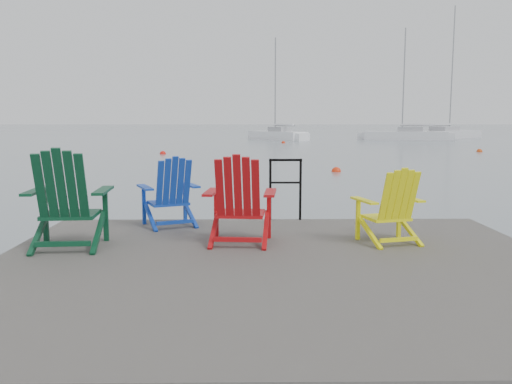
{
  "coord_description": "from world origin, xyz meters",
  "views": [
    {
      "loc": [
        -0.29,
        -5.37,
        1.97
      ],
      "look_at": [
        -0.17,
        2.91,
        0.85
      ],
      "focal_mm": 38.0,
      "sensor_mm": 36.0,
      "label": 1
    }
  ],
  "objects_px": {
    "chair_blue": "(170,192)",
    "chair_yellow": "(391,206)",
    "chair_red": "(240,200)",
    "buoy_b": "(163,154)",
    "sailboat_far": "(406,136)",
    "buoy_d": "(283,143)",
    "handrail": "(285,183)",
    "buoy_a": "(336,172)",
    "buoy_c": "(479,152)",
    "sailboat_mid": "(446,135)",
    "sailboat_near": "(277,136)",
    "chair_green": "(67,199)"
  },
  "relations": [
    {
      "from": "chair_blue",
      "to": "buoy_d",
      "type": "xyz_separation_m",
      "value": [
        3.98,
        37.75,
        -0.98
      ]
    },
    {
      "from": "handrail",
      "to": "buoy_a",
      "type": "xyz_separation_m",
      "value": [
        2.77,
        12.46,
        -1.04
      ]
    },
    {
      "from": "buoy_a",
      "to": "buoy_b",
      "type": "distance_m",
      "value": 13.38
    },
    {
      "from": "buoy_b",
      "to": "buoy_c",
      "type": "distance_m",
      "value": 19.0
    },
    {
      "from": "sailboat_mid",
      "to": "buoy_b",
      "type": "relative_size",
      "value": 38.42
    },
    {
      "from": "sailboat_near",
      "to": "buoy_d",
      "type": "xyz_separation_m",
      "value": [
        0.12,
        -7.13,
        -0.36
      ]
    },
    {
      "from": "chair_red",
      "to": "buoy_b",
      "type": "distance_m",
      "value": 25.06
    },
    {
      "from": "sailboat_far",
      "to": "chair_green",
      "type": "bearing_deg",
      "value": 178.54
    },
    {
      "from": "handrail",
      "to": "buoy_d",
      "type": "distance_m",
      "value": 37.37
    },
    {
      "from": "handrail",
      "to": "chair_green",
      "type": "height_order",
      "value": "chair_green"
    },
    {
      "from": "sailboat_near",
      "to": "sailboat_far",
      "type": "height_order",
      "value": "sailboat_far"
    },
    {
      "from": "sailboat_far",
      "to": "buoy_d",
      "type": "bearing_deg",
      "value": 137.95
    },
    {
      "from": "sailboat_far",
      "to": "buoy_c",
      "type": "distance_m",
      "value": 19.19
    },
    {
      "from": "chair_yellow",
      "to": "buoy_d",
      "type": "height_order",
      "value": "chair_yellow"
    },
    {
      "from": "sailboat_near",
      "to": "sailboat_mid",
      "type": "distance_m",
      "value": 17.91
    },
    {
      "from": "sailboat_near",
      "to": "sailboat_far",
      "type": "relative_size",
      "value": 0.92
    },
    {
      "from": "chair_blue",
      "to": "sailboat_near",
      "type": "xyz_separation_m",
      "value": [
        3.86,
        44.88,
        -0.62
      ]
    },
    {
      "from": "buoy_d",
      "to": "handrail",
      "type": "bearing_deg",
      "value": -93.64
    },
    {
      "from": "chair_yellow",
      "to": "sailboat_far",
      "type": "distance_m",
      "value": 47.49
    },
    {
      "from": "buoy_b",
      "to": "buoy_d",
      "type": "xyz_separation_m",
      "value": [
        7.79,
        14.24,
        0.0
      ]
    },
    {
      "from": "buoy_a",
      "to": "chair_green",
      "type": "bearing_deg",
      "value": -110.71
    },
    {
      "from": "chair_blue",
      "to": "chair_red",
      "type": "bearing_deg",
      "value": -71.29
    },
    {
      "from": "chair_blue",
      "to": "sailboat_near",
      "type": "distance_m",
      "value": 45.05
    },
    {
      "from": "buoy_a",
      "to": "buoy_c",
      "type": "height_order",
      "value": "same"
    },
    {
      "from": "sailboat_far",
      "to": "buoy_b",
      "type": "xyz_separation_m",
      "value": [
        -20.01,
        -20.97,
        -0.36
      ]
    },
    {
      "from": "chair_red",
      "to": "sailboat_far",
      "type": "height_order",
      "value": "sailboat_far"
    },
    {
      "from": "sailboat_far",
      "to": "buoy_d",
      "type": "relative_size",
      "value": 33.22
    },
    {
      "from": "sailboat_mid",
      "to": "sailboat_far",
      "type": "distance_m",
      "value": 6.49
    },
    {
      "from": "chair_green",
      "to": "buoy_a",
      "type": "relative_size",
      "value": 3.13
    },
    {
      "from": "chair_blue",
      "to": "chair_yellow",
      "type": "xyz_separation_m",
      "value": [
        2.76,
        -1.07,
        -0.03
      ]
    },
    {
      "from": "chair_yellow",
      "to": "buoy_d",
      "type": "relative_size",
      "value": 2.76
    },
    {
      "from": "chair_red",
      "to": "handrail",
      "type": "bearing_deg",
      "value": 72.34
    },
    {
      "from": "chair_yellow",
      "to": "sailboat_mid",
      "type": "height_order",
      "value": "sailboat_mid"
    },
    {
      "from": "chair_green",
      "to": "chair_yellow",
      "type": "relative_size",
      "value": 1.26
    },
    {
      "from": "sailboat_near",
      "to": "buoy_a",
      "type": "bearing_deg",
      "value": -123.77
    },
    {
      "from": "buoy_b",
      "to": "chair_red",
      "type": "bearing_deg",
      "value": -79.01
    },
    {
      "from": "handrail",
      "to": "chair_red",
      "type": "height_order",
      "value": "chair_red"
    },
    {
      "from": "chair_green",
      "to": "sailboat_near",
      "type": "xyz_separation_m",
      "value": [
        4.85,
        46.15,
        -0.71
      ]
    },
    {
      "from": "buoy_c",
      "to": "sailboat_near",
      "type": "bearing_deg",
      "value": 119.89
    },
    {
      "from": "buoy_a",
      "to": "buoy_d",
      "type": "relative_size",
      "value": 1.11
    },
    {
      "from": "buoy_d",
      "to": "sailboat_far",
      "type": "bearing_deg",
      "value": 28.82
    },
    {
      "from": "sailboat_mid",
      "to": "buoy_c",
      "type": "distance_m",
      "value": 23.82
    },
    {
      "from": "sailboat_mid",
      "to": "handrail",
      "type": "bearing_deg",
      "value": -63.76
    },
    {
      "from": "buoy_c",
      "to": "chair_blue",
      "type": "bearing_deg",
      "value": -120.81
    },
    {
      "from": "chair_yellow",
      "to": "sailboat_near",
      "type": "bearing_deg",
      "value": 74.05
    },
    {
      "from": "buoy_d",
      "to": "chair_yellow",
      "type": "bearing_deg",
      "value": -91.81
    },
    {
      "from": "sailboat_far",
      "to": "buoy_a",
      "type": "xyz_separation_m",
      "value": [
        -11.82,
        -31.55,
        -0.36
      ]
    },
    {
      "from": "chair_blue",
      "to": "chair_red",
      "type": "relative_size",
      "value": 0.91
    },
    {
      "from": "sailboat_near",
      "to": "sailboat_far",
      "type": "xyz_separation_m",
      "value": [
        12.34,
        -0.4,
        -0.0
      ]
    },
    {
      "from": "chair_red",
      "to": "chair_yellow",
      "type": "height_order",
      "value": "chair_red"
    }
  ]
}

